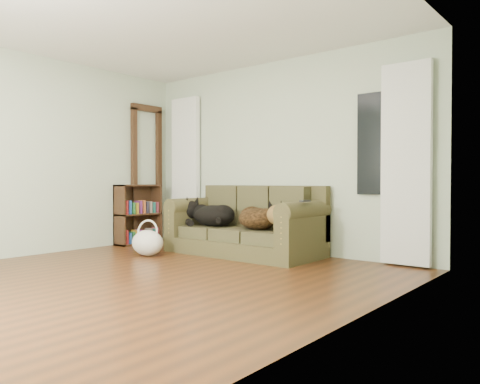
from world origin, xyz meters
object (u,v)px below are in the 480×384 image
Objects in this scene: tote_bag at (148,243)px; bookshelf at (138,211)px; dog_shepherd at (260,218)px; sofa at (243,220)px; dog_black_lab at (211,216)px.

bookshelf is (-1.04, 0.68, 0.34)m from tote_bag.
tote_bag is at bearing 70.67° from dog_shepherd.
sofa is at bearing 44.35° from tote_bag.
tote_bag is at bearing -39.39° from bookshelf.
dog_shepherd is at bearing -2.38° from bookshelf.
dog_black_lab is (-0.51, -0.07, 0.03)m from sofa.
dog_shepherd reaches higher than dog_black_lab.
dog_black_lab is at bearing 37.57° from dog_shepherd.
sofa is at bearing 20.10° from dog_black_lab.
sofa is 2.91× the size of dog_black_lab.
tote_bag is (-1.18, -0.82, -0.33)m from dog_shepherd.
tote_bag is (-0.89, -0.87, -0.29)m from sofa.
sofa is 0.30m from dog_shepherd.
sofa is at bearing 27.75° from dog_shepherd.
bookshelf is at bearing -162.54° from dog_black_lab.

